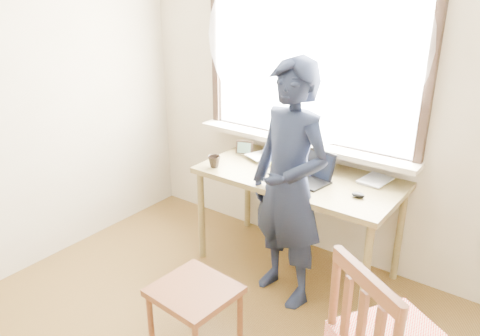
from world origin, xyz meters
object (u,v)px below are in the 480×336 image
Objects in this scene: mug_dark at (214,162)px; person at (289,186)px; desk at (298,185)px; work_chair at (195,298)px; laptop at (310,173)px; mug_white at (301,161)px.

mug_dark is 0.06× the size of person.
work_chair is at bearing -91.40° from desk.
laptop is 0.20× the size of person.
mug_white is 1.36× the size of mug_dark.
desk is 0.20m from mug_white.
mug_dark is at bearing -172.26° from person.
desk is 0.17m from laptop.
laptop is 2.57× the size of mug_white.
laptop is (0.11, -0.04, 0.13)m from desk.
mug_white is 0.66m from mug_dark.
mug_white reaches higher than mug_dark.
person reaches higher than work_chair.
person is at bearing -6.35° from mug_dark.
mug_white reaches higher than desk.
laptop is 0.71× the size of work_chair.
person is (0.70, -0.08, 0.01)m from mug_dark.
mug_dark is 0.71m from person.
mug_dark is (-0.60, -0.25, 0.13)m from desk.
mug_dark is at bearing 122.52° from work_chair.
desk is at bearing 122.47° from person.
person reaches higher than mug_dark.
mug_dark is at bearing -144.02° from mug_white.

